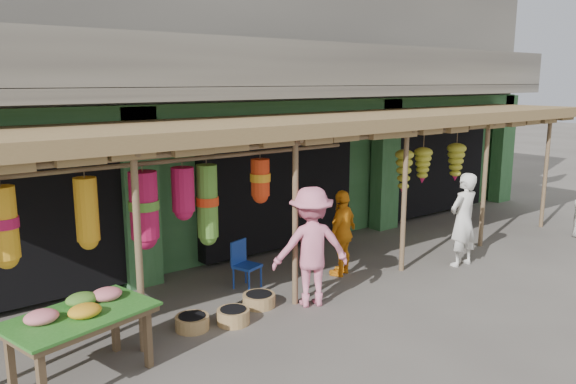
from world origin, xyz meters
TOP-DOWN VIEW (x-y plane):
  - ground at (0.00, 0.00)m, footprint 80.00×80.00m
  - building at (-0.00, 4.87)m, footprint 16.40×6.80m
  - awning at (-0.17, 0.80)m, footprint 14.00×2.70m
  - flower_table at (-4.83, -0.43)m, footprint 1.77×1.28m
  - blue_chair at (-1.72, 0.88)m, footprint 0.48×0.48m
  - basket_left at (-3.20, -0.03)m, footprint 0.61×0.61m
  - basket_mid at (-2.00, 0.06)m, footprint 0.58×0.58m
  - basket_right at (-2.65, -0.22)m, footprint 0.60×0.60m
  - person_front at (2.10, -0.69)m, footprint 0.66×0.45m
  - person_vendor at (0.00, 0.32)m, footprint 0.97×0.67m
  - person_shopper at (-1.32, -0.36)m, footprint 1.37×1.12m

SIDE VIEW (x-z plane):
  - ground at x=0.00m, z-range 0.00..0.00m
  - basket_mid at x=-2.00m, z-range 0.00..0.19m
  - basket_left at x=-3.20m, z-range 0.00..0.20m
  - basket_right at x=-2.65m, z-range 0.00..0.21m
  - blue_chair at x=-1.72m, z-range 0.05..0.84m
  - person_vendor at x=0.00m, z-range 0.00..1.54m
  - flower_table at x=-4.83m, z-range 0.29..1.25m
  - person_front at x=2.10m, z-range 0.00..1.75m
  - person_shopper at x=-1.32m, z-range 0.00..1.85m
  - awning at x=-0.17m, z-range 1.18..3.97m
  - building at x=0.00m, z-range -0.13..6.87m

